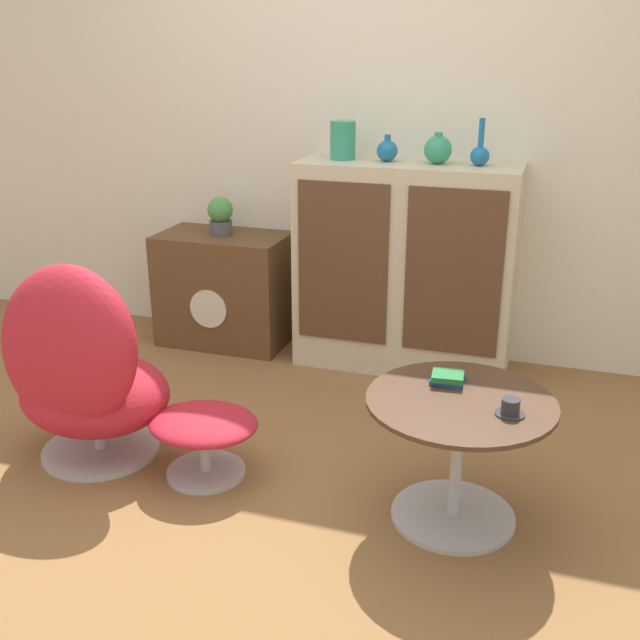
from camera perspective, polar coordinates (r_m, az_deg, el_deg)
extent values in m
plane|color=olive|center=(3.06, -5.86, -12.75)|extent=(12.00, 12.00, 0.00)
cube|color=silver|center=(4.17, 3.12, 15.27)|extent=(6.40, 0.06, 2.60)
cube|color=beige|center=(4.00, 6.52, 4.01)|extent=(1.13, 0.43, 1.10)
cube|color=brown|center=(3.84, 1.73, 4.31)|extent=(0.48, 0.01, 0.84)
cube|color=brown|center=(3.73, 10.11, 3.50)|extent=(0.48, 0.01, 0.84)
cube|color=brown|center=(4.39, -7.30, 2.37)|extent=(0.73, 0.43, 0.65)
cylinder|color=beige|center=(4.22, -8.52, 0.83)|extent=(0.22, 0.01, 0.22)
cylinder|color=#B7B7BC|center=(3.43, -16.31, -9.41)|extent=(0.50, 0.50, 0.02)
cylinder|color=#B7B7BC|center=(3.40, -16.41, -8.50)|extent=(0.06, 0.06, 0.10)
ellipsoid|color=#B21E2D|center=(3.31, -16.76, -5.37)|extent=(0.72, 0.63, 0.31)
ellipsoid|color=#B21E2D|center=(3.13, -18.67, -1.93)|extent=(0.70, 0.48, 0.70)
cylinder|color=#B7B7BC|center=(3.18, -8.67, -11.34)|extent=(0.32, 0.32, 0.02)
cylinder|color=#B7B7BC|center=(3.13, -8.76, -9.88)|extent=(0.04, 0.04, 0.17)
ellipsoid|color=#B21E2D|center=(3.07, -8.89, -7.81)|extent=(0.45, 0.38, 0.09)
cylinder|color=#B7B7BC|center=(2.93, 10.07, -14.43)|extent=(0.46, 0.46, 0.02)
cylinder|color=#B7B7BC|center=(2.80, 10.37, -10.44)|extent=(0.04, 0.04, 0.45)
cylinder|color=#472D1E|center=(2.69, 10.68, -6.12)|extent=(0.67, 0.67, 0.02)
cylinder|color=#2D8E6B|center=(3.95, 1.75, 13.53)|extent=(0.13, 0.13, 0.19)
ellipsoid|color=#196699|center=(3.90, 5.14, 12.72)|extent=(0.11, 0.11, 0.11)
cylinder|color=#196699|center=(3.89, 5.17, 13.66)|extent=(0.03, 0.03, 0.03)
ellipsoid|color=#2D8E6B|center=(3.85, 8.97, 12.69)|extent=(0.14, 0.14, 0.14)
cylinder|color=#2D8E6B|center=(3.84, 9.03, 13.79)|extent=(0.04, 0.04, 0.02)
ellipsoid|color=#196699|center=(3.82, 12.08, 12.11)|extent=(0.09, 0.09, 0.09)
cylinder|color=#196699|center=(3.81, 12.21, 13.78)|extent=(0.03, 0.03, 0.14)
cylinder|color=#4C4C51|center=(4.30, -7.55, 7.00)|extent=(0.13, 0.13, 0.08)
sphere|color=#478E47|center=(4.28, -7.61, 8.32)|extent=(0.14, 0.14, 0.14)
cylinder|color=#2D2D33|center=(2.62, 14.26, -6.95)|extent=(0.10, 0.10, 0.01)
cylinder|color=#2D2D33|center=(2.60, 14.31, -6.44)|extent=(0.06, 0.06, 0.06)
cube|color=#1E478C|center=(2.80, 9.69, -4.54)|extent=(0.12, 0.11, 0.02)
cube|color=#237038|center=(2.78, 9.71, -4.24)|extent=(0.12, 0.11, 0.02)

